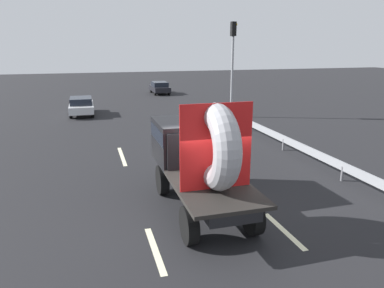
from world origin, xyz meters
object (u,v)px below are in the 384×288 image
Objects in this scene: flatbed_truck at (197,151)px; oncoming_car at (160,87)px; traffic_light at (233,57)px; distant_sedan at (81,105)px.

flatbed_truck is 1.42× the size of oncoming_car.
traffic_light is (6.42, 12.99, 2.34)m from flatbed_truck.
flatbed_truck is 1.39× the size of distant_sedan.
distant_sedan is (-3.45, 16.67, -1.04)m from flatbed_truck.
distant_sedan is at bearing -127.41° from oncoming_car.
distant_sedan reaches higher than oncoming_car.
flatbed_truck reaches higher than distant_sedan.
traffic_light is at bearing -80.53° from oncoming_car.
flatbed_truck is at bearing -116.29° from traffic_light.
distant_sedan is 12.51m from oncoming_car.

